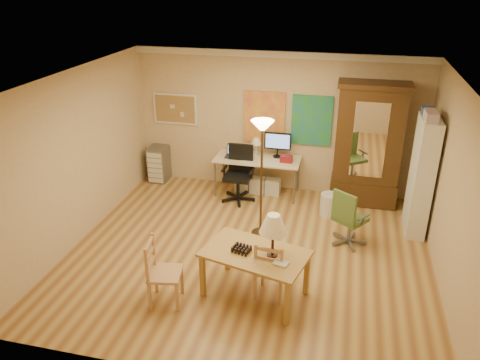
% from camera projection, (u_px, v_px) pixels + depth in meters
% --- Properties ---
extents(floor, '(5.50, 5.50, 0.00)m').
position_uv_depth(floor, '(249.00, 253.00, 7.28)').
color(floor, brown).
rests_on(floor, ground).
extents(crown_molding, '(5.50, 0.08, 0.12)m').
position_uv_depth(crown_molding, '(279.00, 54.00, 8.37)').
color(crown_molding, white).
rests_on(crown_molding, floor).
extents(corkboard, '(0.90, 0.04, 0.62)m').
position_uv_depth(corkboard, '(175.00, 109.00, 9.28)').
color(corkboard, '#AC7D51').
rests_on(corkboard, floor).
extents(art_panel_left, '(0.80, 0.04, 1.00)m').
position_uv_depth(art_panel_left, '(264.00, 117.00, 8.92)').
color(art_panel_left, yellow).
rests_on(art_panel_left, floor).
extents(art_panel_right, '(0.75, 0.04, 0.95)m').
position_uv_depth(art_panel_right, '(312.00, 121.00, 8.73)').
color(art_panel_right, teal).
rests_on(art_panel_right, floor).
extents(dining_table, '(1.50, 1.11, 1.26)m').
position_uv_depth(dining_table, '(262.00, 245.00, 6.01)').
color(dining_table, olive).
rests_on(dining_table, floor).
extents(ladder_chair_back, '(0.44, 0.43, 0.86)m').
position_uv_depth(ladder_chair_back, '(271.00, 272.00, 6.16)').
color(ladder_chair_back, tan).
rests_on(ladder_chair_back, floor).
extents(ladder_chair_left, '(0.48, 0.50, 0.93)m').
position_uv_depth(ladder_chair_left, '(163.00, 274.00, 6.05)').
color(ladder_chair_left, tan).
rests_on(ladder_chair_left, floor).
extents(torchiere_lamp, '(0.36, 0.36, 1.96)m').
position_uv_depth(torchiere_lamp, '(262.00, 145.00, 7.16)').
color(torchiere_lamp, '#43321A').
rests_on(torchiere_lamp, floor).
extents(computer_desk, '(1.63, 0.71, 1.23)m').
position_uv_depth(computer_desk, '(259.00, 172.00, 9.06)').
color(computer_desk, beige).
rests_on(computer_desk, floor).
extents(office_chair_black, '(0.65, 0.65, 1.06)m').
position_uv_depth(office_chair_black, '(239.00, 186.00, 8.86)').
color(office_chair_black, black).
rests_on(office_chair_black, floor).
extents(office_chair_green, '(0.61, 0.61, 0.96)m').
position_uv_depth(office_chair_green, '(348.00, 230.00, 7.43)').
color(office_chair_green, slate).
rests_on(office_chair_green, floor).
extents(drawer_cart, '(0.36, 0.44, 0.73)m').
position_uv_depth(drawer_cart, '(159.00, 164.00, 9.65)').
color(drawer_cart, slate).
rests_on(drawer_cart, floor).
extents(armoire, '(1.24, 0.59, 2.28)m').
position_uv_depth(armoire, '(367.00, 153.00, 8.49)').
color(armoire, '#3C2810').
rests_on(armoire, floor).
extents(bookshelf, '(0.29, 0.78, 1.96)m').
position_uv_depth(bookshelf, '(421.00, 177.00, 7.55)').
color(bookshelf, white).
rests_on(bookshelf, floor).
extents(wastebin, '(0.33, 0.33, 0.41)m').
position_uv_depth(wastebin, '(329.00, 205.00, 8.33)').
color(wastebin, silver).
rests_on(wastebin, floor).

